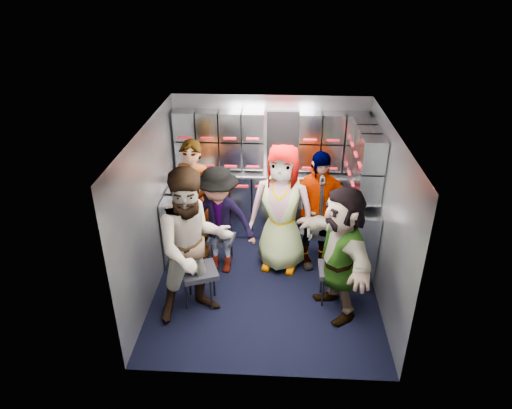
# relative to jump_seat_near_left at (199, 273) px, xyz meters

# --- Properties ---
(floor) EXTENTS (3.00, 3.00, 0.00)m
(floor) POSITION_rel_jump_seat_near_left_xyz_m (0.79, 0.40, -0.43)
(floor) COLOR black
(floor) RESTS_ON ground
(wall_back) EXTENTS (2.80, 0.04, 2.10)m
(wall_back) POSITION_rel_jump_seat_near_left_xyz_m (0.79, 1.90, 0.62)
(wall_back) COLOR #9397A0
(wall_back) RESTS_ON ground
(wall_left) EXTENTS (0.04, 3.00, 2.10)m
(wall_left) POSITION_rel_jump_seat_near_left_xyz_m (-0.61, 0.40, 0.62)
(wall_left) COLOR #9397A0
(wall_left) RESTS_ON ground
(wall_right) EXTENTS (0.04, 3.00, 2.10)m
(wall_right) POSITION_rel_jump_seat_near_left_xyz_m (2.19, 0.40, 0.62)
(wall_right) COLOR #9397A0
(wall_right) RESTS_ON ground
(ceiling) EXTENTS (2.80, 3.00, 0.02)m
(ceiling) POSITION_rel_jump_seat_near_left_xyz_m (0.79, 0.40, 1.67)
(ceiling) COLOR silver
(ceiling) RESTS_ON wall_back
(cart_bank_back) EXTENTS (2.68, 0.38, 0.99)m
(cart_bank_back) POSITION_rel_jump_seat_near_left_xyz_m (0.79, 1.69, 0.06)
(cart_bank_back) COLOR #9AA0A9
(cart_bank_back) RESTS_ON ground
(cart_bank_left) EXTENTS (0.38, 0.76, 0.99)m
(cart_bank_left) POSITION_rel_jump_seat_near_left_xyz_m (-0.40, 0.96, 0.06)
(cart_bank_left) COLOR #9AA0A9
(cart_bank_left) RESTS_ON ground
(counter) EXTENTS (2.68, 0.42, 0.03)m
(counter) POSITION_rel_jump_seat_near_left_xyz_m (0.79, 1.69, 0.58)
(counter) COLOR #BABCC2
(counter) RESTS_ON cart_bank_back
(locker_bank_back) EXTENTS (2.68, 0.28, 0.82)m
(locker_bank_back) POSITION_rel_jump_seat_near_left_xyz_m (0.79, 1.75, 1.06)
(locker_bank_back) COLOR #9AA0A9
(locker_bank_back) RESTS_ON wall_back
(locker_bank_right) EXTENTS (0.28, 1.00, 0.82)m
(locker_bank_right) POSITION_rel_jump_seat_near_left_xyz_m (2.04, 1.10, 1.06)
(locker_bank_right) COLOR #9AA0A9
(locker_bank_right) RESTS_ON wall_right
(right_cabinet) EXTENTS (0.28, 1.20, 1.00)m
(right_cabinet) POSITION_rel_jump_seat_near_left_xyz_m (2.04, 1.00, 0.07)
(right_cabinet) COLOR #9AA0A9
(right_cabinet) RESTS_ON ground
(coffee_niche) EXTENTS (0.46, 0.16, 0.84)m
(coffee_niche) POSITION_rel_jump_seat_near_left_xyz_m (0.97, 1.81, 1.04)
(coffee_niche) COLOR black
(coffee_niche) RESTS_ON wall_back
(red_latch_strip) EXTENTS (2.60, 0.02, 0.03)m
(red_latch_strip) POSITION_rel_jump_seat_near_left_xyz_m (0.79, 1.49, 0.45)
(red_latch_strip) COLOR maroon
(red_latch_strip) RESTS_ON cart_bank_back
(jump_seat_near_left) EXTENTS (0.52, 0.51, 0.49)m
(jump_seat_near_left) POSITION_rel_jump_seat_near_left_xyz_m (0.00, 0.00, 0.00)
(jump_seat_near_left) COLOR black
(jump_seat_near_left) RESTS_ON ground
(jump_seat_mid_left) EXTENTS (0.38, 0.36, 0.40)m
(jump_seat_mid_left) POSITION_rel_jump_seat_near_left_xyz_m (0.16, 0.88, -0.08)
(jump_seat_mid_left) COLOR black
(jump_seat_mid_left) RESTS_ON ground
(jump_seat_center) EXTENTS (0.41, 0.39, 0.42)m
(jump_seat_center) POSITION_rel_jump_seat_near_left_xyz_m (0.97, 1.02, -0.06)
(jump_seat_center) COLOR black
(jump_seat_center) RESTS_ON ground
(jump_seat_mid_right) EXTENTS (0.43, 0.42, 0.43)m
(jump_seat_mid_right) POSITION_rel_jump_seat_near_left_xyz_m (1.42, 1.10, -0.05)
(jump_seat_mid_right) COLOR black
(jump_seat_mid_right) RESTS_ON ground
(jump_seat_near_right) EXTENTS (0.40, 0.38, 0.47)m
(jump_seat_near_right) POSITION_rel_jump_seat_near_left_xyz_m (1.64, 0.14, -0.01)
(jump_seat_near_right) COLOR black
(jump_seat_near_right) RESTS_ON ground
(attendant_standing) EXTENTS (0.71, 0.56, 1.70)m
(attendant_standing) POSITION_rel_jump_seat_near_left_xyz_m (-0.23, 1.08, 0.42)
(attendant_standing) COLOR black
(attendant_standing) RESTS_ON ground
(attendant_arc_a) EXTENTS (1.13, 1.04, 1.87)m
(attendant_arc_a) POSITION_rel_jump_seat_near_left_xyz_m (-0.00, -0.18, 0.50)
(attendant_arc_a) COLOR black
(attendant_arc_a) RESTS_ON ground
(attendant_arc_b) EXTENTS (1.04, 0.69, 1.51)m
(attendant_arc_b) POSITION_rel_jump_seat_near_left_xyz_m (0.16, 0.70, 0.32)
(attendant_arc_b) COLOR black
(attendant_arc_b) RESTS_ON ground
(attendant_arc_c) EXTENTS (0.95, 0.72, 1.76)m
(attendant_arc_c) POSITION_rel_jump_seat_near_left_xyz_m (0.97, 0.84, 0.45)
(attendant_arc_c) COLOR black
(attendant_arc_c) RESTS_ON ground
(attendant_arc_d) EXTENTS (1.04, 0.62, 1.66)m
(attendant_arc_d) POSITION_rel_jump_seat_near_left_xyz_m (1.42, 0.92, 0.40)
(attendant_arc_d) COLOR black
(attendant_arc_d) RESTS_ON ground
(attendant_arc_e) EXTENTS (1.03, 1.59, 1.64)m
(attendant_arc_e) POSITION_rel_jump_seat_near_left_xyz_m (1.64, -0.04, 0.39)
(attendant_arc_e) COLOR black
(attendant_arc_e) RESTS_ON ground
(bottle_left) EXTENTS (0.06, 0.06, 0.26)m
(bottle_left) POSITION_rel_jump_seat_near_left_xyz_m (-0.25, 1.64, 0.73)
(bottle_left) COLOR white
(bottle_left) RESTS_ON counter
(bottle_mid) EXTENTS (0.07, 0.07, 0.25)m
(bottle_mid) POSITION_rel_jump_seat_near_left_xyz_m (0.98, 1.64, 0.72)
(bottle_mid) COLOR white
(bottle_mid) RESTS_ON counter
(bottle_right) EXTENTS (0.07, 0.07, 0.22)m
(bottle_right) POSITION_rel_jump_seat_near_left_xyz_m (1.54, 1.64, 0.71)
(bottle_right) COLOR white
(bottle_right) RESTS_ON counter
(cup_left) EXTENTS (0.09, 0.09, 0.11)m
(cup_left) POSITION_rel_jump_seat_near_left_xyz_m (-0.42, 1.63, 0.65)
(cup_left) COLOR tan
(cup_left) RESTS_ON counter
(cup_right) EXTENTS (0.07, 0.07, 0.09)m
(cup_right) POSITION_rel_jump_seat_near_left_xyz_m (2.04, 1.63, 0.64)
(cup_right) COLOR tan
(cup_right) RESTS_ON counter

